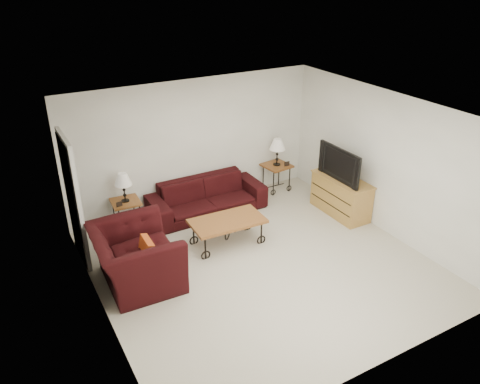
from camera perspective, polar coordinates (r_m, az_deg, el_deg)
name	(u,v)px	position (r m, az deg, el deg)	size (l,w,h in m)	color
ground	(261,264)	(7.74, 2.57, -8.67)	(5.00, 5.00, 0.00)	beige
wall_back	(194,144)	(9.14, -5.57, 5.77)	(5.00, 0.02, 2.50)	white
wall_front	(384,285)	(5.47, 16.98, -10.64)	(5.00, 0.02, 2.50)	white
wall_left	(95,238)	(6.30, -17.03, -5.35)	(0.02, 5.00, 2.50)	white
wall_right	(386,163)	(8.58, 17.12, 3.31)	(0.02, 5.00, 2.50)	white
ceiling	(265,114)	(6.64, 3.00, 9.33)	(5.00, 5.00, 0.00)	white
doorway	(73,202)	(7.85, -19.49, -1.10)	(0.08, 0.94, 2.04)	black
sofa	(207,197)	(9.11, -4.01, -0.58)	(2.24, 0.88, 0.65)	black
side_table_left	(127,214)	(8.83, -13.45, -2.62)	(0.49, 0.49, 0.54)	brown
side_table_right	(276,177)	(10.03, 4.39, 1.78)	(0.53, 0.53, 0.57)	brown
lamp_left	(124,187)	(8.59, -13.82, 0.54)	(0.31, 0.31, 0.54)	black
lamp_right	(277,152)	(9.81, 4.50, 4.83)	(0.32, 0.32, 0.57)	black
photo_frame_left	(119,204)	(8.53, -14.33, -1.42)	(0.11, 0.01, 0.09)	black
photo_frame_right	(287,164)	(9.86, 5.66, 3.41)	(0.11, 0.02, 0.10)	black
coffee_table	(227,232)	(8.13, -1.52, -4.80)	(1.24, 0.67, 0.47)	brown
armchair	(136,257)	(7.28, -12.45, -7.65)	(1.36, 1.18, 0.88)	black
throw_pillow	(146,251)	(7.23, -11.25, -7.03)	(0.40, 0.10, 0.40)	#BE4F18
tv_stand	(341,196)	(9.24, 12.04, -0.46)	(0.51, 1.21, 0.73)	#B77F44
television	(343,163)	(8.95, 12.35, 3.39)	(1.09, 0.14, 0.63)	black
backpack	(255,194)	(9.51, 1.88, -0.22)	(0.29, 0.22, 0.38)	black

